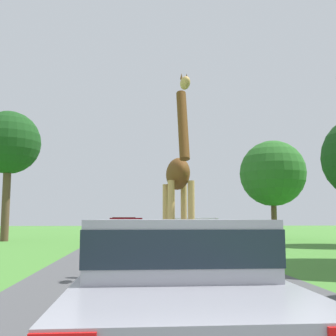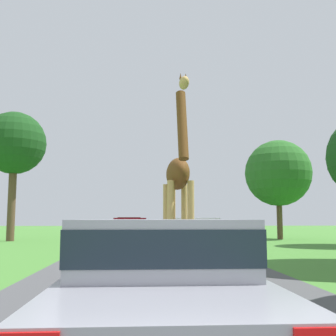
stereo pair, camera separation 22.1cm
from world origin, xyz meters
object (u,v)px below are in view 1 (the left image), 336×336
Objects in this scene: car_lead_maroon at (173,285)px; car_queue_left at (126,231)px; car_queue_right at (191,236)px; tree_centre_back at (9,143)px; car_far_ahead at (124,227)px; tree_far_right at (273,173)px; giraffe_near_road at (178,180)px.

car_queue_left is (-0.78, 17.54, 0.01)m from car_lead_maroon.
car_queue_right is 0.55× the size of tree_centre_back.
car_queue_left is at bearing -87.93° from car_far_ahead.
car_far_ahead is 9.53m from tree_centre_back.
car_queue_left is at bearing -35.30° from tree_centre_back.
tree_far_right is at bearing 60.19° from car_queue_right.
car_far_ahead is (-0.29, 8.08, 0.03)m from car_queue_left.
car_queue_left is 0.48× the size of tree_centre_back.
giraffe_near_road is 7.18m from car_lead_maroon.
giraffe_near_road reaches higher than car_queue_right.
tree_far_right is at bearing -117.92° from giraffe_near_road.
giraffe_near_road is at bearing 83.45° from car_lead_maroon.
car_far_ahead reaches higher than car_queue_right.
car_far_ahead is at bearing 100.66° from car_queue_right.
car_queue_right is at bearing -119.81° from tree_far_right.
car_queue_right is 14.86m from car_far_ahead.
car_queue_right is 1.13× the size of car_queue_left.
giraffe_near_road is at bearing -81.58° from car_queue_left.
car_lead_maroon is 1.12× the size of car_queue_left.
tree_centre_back is (-7.39, -2.64, 5.41)m from car_far_ahead.
tree_far_right reaches higher than car_lead_maroon.
tree_centre_back reaches higher than car_queue_left.
car_queue_right is 6.97m from car_queue_left.
tree_far_right is (10.42, -1.22, 3.78)m from car_far_ahead.
car_queue_left is at bearing 110.64° from car_queue_right.
car_queue_left is at bearing -145.90° from tree_far_right.
giraffe_near_road is 0.61× the size of tree_centre_back.
car_lead_maroon is at bearing -87.47° from car_queue_left.
car_lead_maroon is 0.54× the size of tree_centre_back.
car_queue_right is 0.66× the size of tree_far_right.
car_lead_maroon is at bearing 81.62° from giraffe_near_road.
car_queue_right is 1.13× the size of car_far_ahead.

